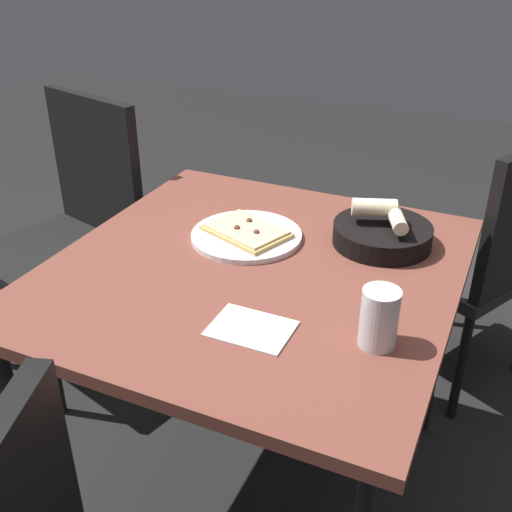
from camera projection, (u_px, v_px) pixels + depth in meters
The scene contains 8 objects.
ground at pixel (254, 481), 1.78m from camera, with size 8.00×8.00×0.00m, color black.
dining_table at pixel (254, 290), 1.46m from camera, with size 0.92×0.95×0.72m.
pizza_plate at pixel (246, 234), 1.55m from camera, with size 0.28×0.28×0.04m.
bread_basket at pixel (383, 232), 1.51m from camera, with size 0.24×0.24×0.11m.
beer_glass at pixel (379, 320), 1.15m from camera, with size 0.07×0.07×0.12m.
napkin at pixel (251, 329), 1.21m from camera, with size 0.16×0.12×0.00m.
chair_near at pixel (483, 251), 1.94m from camera, with size 0.59×0.59×0.88m.
chair_far at pixel (74, 222), 2.06m from camera, with size 0.54×0.54×0.94m.
Camera 1 is at (0.52, -1.13, 1.43)m, focal length 43.24 mm.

